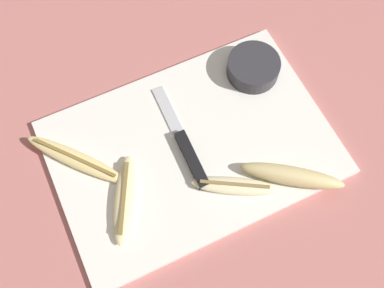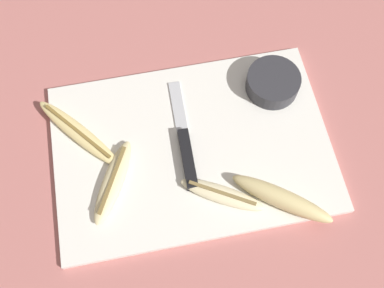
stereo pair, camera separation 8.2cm
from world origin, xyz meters
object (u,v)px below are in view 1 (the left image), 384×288
Objects in this scene: knife at (188,152)px; banana_spotted_left at (292,176)px; banana_pale_long at (234,186)px; banana_golden_short at (76,159)px; banana_soft_right at (125,199)px; prep_bowl at (253,67)px.

knife is 1.33× the size of banana_spotted_left.
banana_spotted_left is 1.14× the size of banana_pale_long.
banana_pale_long reaches higher than knife.
banana_golden_short is 0.29m from banana_pale_long.
knife is 1.40× the size of banana_soft_right.
banana_pale_long is 1.44× the size of prep_bowl.
prep_bowl is (0.33, 0.14, 0.01)m from banana_soft_right.
banana_golden_short reaches higher than knife.
banana_pale_long is at bearing -35.47° from banana_golden_short.
banana_golden_short is at bearing 115.62° from banana_soft_right.
banana_soft_right is at bearing 162.48° from banana_spotted_left.
banana_spotted_left is 0.30m from banana_soft_right.
banana_spotted_left is 1.64× the size of prep_bowl.
banana_golden_short is at bearing 160.30° from knife.
knife is 1.52× the size of banana_pale_long.
banana_golden_short is 0.38m from prep_bowl.
banana_soft_right is 1.09× the size of banana_pale_long.
prep_bowl reaches higher than banana_spotted_left.
knife is 1.25× the size of banana_golden_short.
prep_bowl reaches higher than banana_golden_short.
banana_golden_short is 1.06× the size of banana_spotted_left.
knife is at bearing -21.12° from banana_golden_short.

